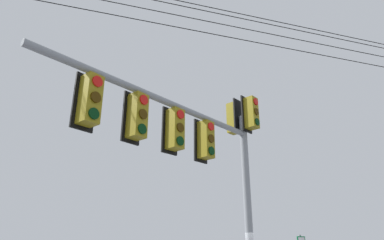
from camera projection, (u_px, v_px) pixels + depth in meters
The scene contains 2 objects.
signal_mast_assembly at pixel (203, 143), 7.83m from camera, with size 0.97×6.23×6.17m.
overhead_wire_span at pixel (199, 16), 10.27m from camera, with size 13.60×23.93×1.74m.
Camera 1 is at (5.65, -7.08, 2.17)m, focal length 31.22 mm.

